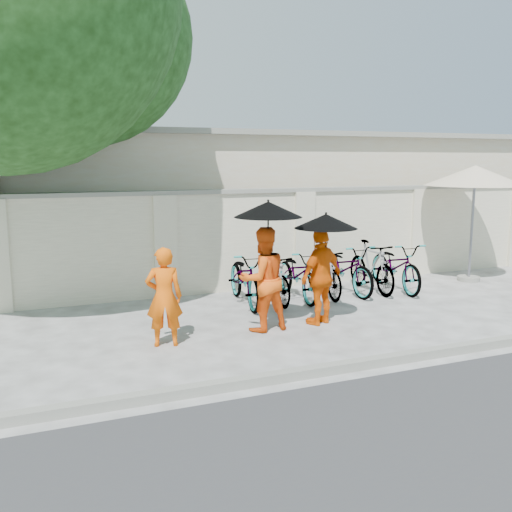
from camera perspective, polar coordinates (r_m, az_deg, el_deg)
name	(u,v)px	position (r m, az deg, el deg)	size (l,w,h in m)	color
ground	(278,335)	(8.85, 2.17, -7.92)	(80.00, 80.00, 0.00)	beige
kerb	(333,368)	(7.41, 7.73, -11.07)	(40.00, 0.16, 0.12)	gray
compound_wall	(258,241)	(11.90, 0.20, 1.55)	(20.00, 0.30, 2.00)	#EBE3C6
building_behind	(239,199)	(15.72, -1.74, 5.70)	(14.00, 6.00, 3.20)	beige
monk_left	(164,297)	(8.29, -9.18, -4.06)	(0.53, 0.35, 1.45)	#FE5E08
monk_center	(263,279)	(8.91, 0.70, -2.33)	(0.80, 0.62, 1.65)	#FB5A11
parasol_center	(268,209)	(8.70, 1.22, 4.69)	(1.05, 1.05, 1.11)	black
monk_right	(321,277)	(9.33, 6.54, -2.06)	(0.93, 0.39, 1.58)	#EC5D08
parasol_right	(326,221)	(9.13, 7.00, 3.48)	(1.01, 1.01, 0.92)	black
patio_umbrella	(475,177)	(13.33, 21.05, 7.39)	(2.36, 2.36, 2.55)	gray
bike_0	(245,278)	(10.57, -1.10, -2.17)	(0.68, 1.94, 1.02)	gray
bike_1	(274,278)	(10.71, 1.81, -2.19)	(0.45, 1.59, 0.95)	gray
bike_2	(298,274)	(11.03, 4.21, -1.79)	(0.65, 1.88, 0.99)	gray
bike_3	(324,272)	(11.26, 6.80, -1.61)	(0.46, 1.63, 0.98)	gray
bike_4	(345,268)	(11.64, 8.85, -1.20)	(0.67, 1.93, 1.02)	gray
bike_5	(371,267)	(11.83, 11.46, -1.05)	(0.49, 1.73, 1.04)	gray
bike_6	(396,266)	(12.09, 13.82, -0.97)	(0.67, 1.93, 1.02)	gray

